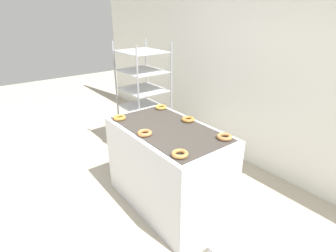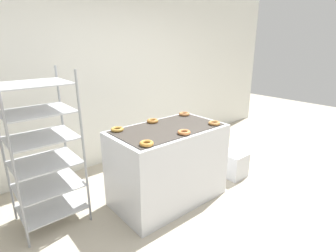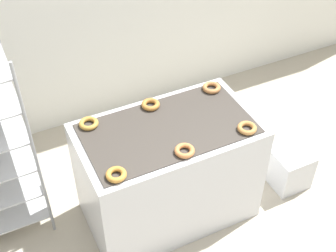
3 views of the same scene
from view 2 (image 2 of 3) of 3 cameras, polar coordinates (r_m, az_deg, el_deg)
name	(u,v)px [view 2 (image 2 of 3)]	position (r m, az deg, el deg)	size (l,w,h in m)	color
ground_plane	(206,223)	(3.08, 8.17, -20.14)	(14.00, 14.00, 0.00)	#B2A893
wall_back	(104,75)	(4.16, -13.66, 10.64)	(8.00, 0.05, 2.80)	silver
fryer_machine	(168,164)	(3.21, 0.01, -8.35)	(1.34, 0.77, 0.94)	silver
baking_rack_cart	(43,150)	(2.96, -25.58, -4.75)	(0.65, 0.57, 1.65)	gray
glaze_bin	(233,164)	(3.98, 13.93, -8.11)	(0.31, 0.35, 0.36)	silver
donut_near_left	(147,143)	(2.53, -4.70, -3.80)	(0.14, 0.14, 0.04)	#B97D31
donut_near_center	(184,132)	(2.83, 3.50, -1.38)	(0.14, 0.14, 0.04)	#BE723E
donut_near_right	(214,123)	(3.19, 10.03, 0.65)	(0.14, 0.14, 0.04)	#AD743C
donut_far_left	(117,129)	(2.97, -10.99, -0.71)	(0.14, 0.14, 0.04)	#AB7F35
donut_far_center	(153,121)	(3.23, -3.39, 1.11)	(0.14, 0.14, 0.04)	#A76D2F
donut_far_right	(184,114)	(3.55, 3.56, 2.63)	(0.15, 0.15, 0.04)	#AB6E3D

